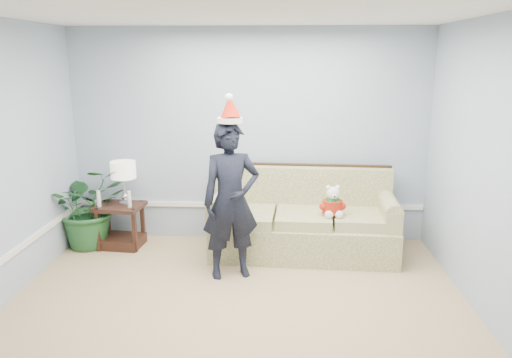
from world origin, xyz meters
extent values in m
cube|color=tan|center=(0.00, 0.00, -0.01)|extent=(4.50, 5.00, 0.02)
cube|color=white|center=(0.00, 0.00, 2.71)|extent=(4.50, 5.00, 0.02)
cube|color=#8D9DB4|center=(0.00, 2.51, 1.35)|extent=(4.50, 0.02, 2.70)
cube|color=white|center=(0.00, 2.48, 0.45)|extent=(4.48, 0.03, 0.06)
cube|color=#56622E|center=(0.68, 1.98, 0.21)|extent=(2.23, 1.05, 0.42)
cube|color=#56622E|center=(0.01, 1.93, 0.48)|extent=(0.68, 0.78, 0.12)
cube|color=#56622E|center=(0.68, 1.93, 0.48)|extent=(0.68, 0.78, 0.12)
cube|color=#56622E|center=(1.36, 1.93, 0.48)|extent=(0.68, 0.78, 0.12)
cube|color=#56622E|center=(0.68, 2.34, 0.71)|extent=(2.20, 0.32, 0.58)
cube|color=black|center=(0.68, 2.41, 1.00)|extent=(2.19, 0.18, 0.05)
cube|color=#56622E|center=(-0.32, 1.98, 0.54)|extent=(0.24, 0.95, 0.25)
cube|color=#56622E|center=(1.68, 1.98, 0.54)|extent=(0.24, 0.95, 0.25)
cube|color=#391C15|center=(-1.59, 2.10, 0.52)|extent=(0.61, 0.53, 0.05)
cube|color=#391C15|center=(-1.59, 2.10, 0.06)|extent=(0.55, 0.47, 0.13)
cube|color=#391C15|center=(-1.82, 1.92, 0.27)|extent=(0.05, 0.05, 0.55)
cube|color=#391C15|center=(-1.37, 1.92, 0.27)|extent=(0.05, 0.05, 0.55)
cube|color=#391C15|center=(-1.82, 2.29, 0.27)|extent=(0.05, 0.05, 0.55)
cube|color=#391C15|center=(-1.37, 2.29, 0.27)|extent=(0.05, 0.05, 0.55)
cylinder|color=silver|center=(-1.53, 2.14, 0.56)|extent=(0.14, 0.14, 0.03)
sphere|color=silver|center=(-1.53, 2.14, 0.64)|extent=(0.09, 0.09, 0.09)
cylinder|color=silver|center=(-1.53, 2.14, 0.77)|extent=(0.02, 0.02, 0.30)
cylinder|color=silver|center=(-1.53, 2.14, 0.98)|extent=(0.30, 0.30, 0.21)
cylinder|color=silver|center=(-1.81, 2.02, 0.60)|extent=(0.05, 0.05, 0.11)
cylinder|color=white|center=(-1.81, 2.02, 0.70)|extent=(0.04, 0.04, 0.09)
cylinder|color=silver|center=(-1.44, 2.02, 0.60)|extent=(0.05, 0.05, 0.11)
cylinder|color=white|center=(-1.44, 2.02, 0.70)|extent=(0.04, 0.04, 0.09)
imported|color=#1E5427|center=(-1.99, 2.11, 0.52)|extent=(1.23, 1.21, 1.04)
imported|color=black|center=(-0.12, 1.32, 0.84)|extent=(0.71, 0.58, 1.69)
cylinder|color=white|center=(-0.12, 1.32, 1.71)|extent=(0.32, 0.32, 0.05)
cone|color=red|center=(-0.12, 1.35, 1.84)|extent=(0.28, 0.33, 0.31)
sphere|color=white|center=(-0.12, 1.25, 1.94)|extent=(0.08, 0.08, 0.08)
sphere|color=white|center=(1.01, 1.82, 0.65)|extent=(0.22, 0.22, 0.22)
cylinder|color=red|center=(1.01, 1.82, 0.65)|extent=(0.25, 0.25, 0.15)
cylinder|color=#14702B|center=(1.01, 1.82, 0.73)|extent=(0.17, 0.17, 0.03)
sphere|color=white|center=(0.95, 1.72, 0.58)|extent=(0.10, 0.10, 0.10)
sphere|color=white|center=(1.07, 1.72, 0.58)|extent=(0.10, 0.10, 0.10)
sphere|color=white|center=(1.01, 1.81, 0.81)|extent=(0.15, 0.15, 0.15)
sphere|color=black|center=(1.01, 1.72, 0.80)|extent=(0.02, 0.02, 0.02)
sphere|color=white|center=(0.95, 1.82, 0.88)|extent=(0.06, 0.06, 0.06)
sphere|color=white|center=(1.06, 1.82, 0.88)|extent=(0.06, 0.06, 0.06)
camera|label=1|loc=(0.40, -3.74, 2.34)|focal=35.00mm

